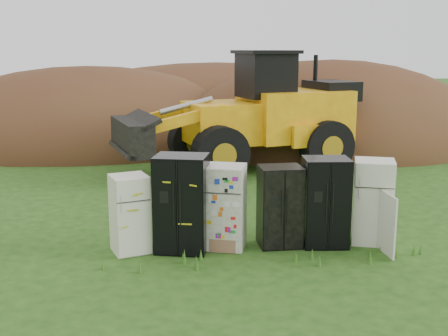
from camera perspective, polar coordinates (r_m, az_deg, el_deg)
The scene contains 11 objects.
ground at distance 11.51m, azimuth 3.29°, elevation -7.94°, with size 120.00×120.00×0.00m, color #204713.
fridge_leftmost at distance 11.13m, azimuth -9.54°, elevation -4.61°, with size 0.68×0.65×1.54m, color white, non-canonical shape.
fridge_black_side at distance 11.04m, azimuth -4.31°, elevation -3.60°, with size 1.00×0.79×1.91m, color black, non-canonical shape.
fridge_sticker at distance 11.19m, azimuth 0.17°, elevation -3.96°, with size 0.75×0.69×1.68m, color white, non-canonical shape.
fridge_dark_mid at distance 11.37m, azimuth 5.70°, elevation -3.90°, with size 0.84×0.68×1.64m, color black, non-canonical shape.
fridge_black_right at distance 11.50m, azimuth 10.25°, elevation -3.42°, with size 0.90×0.75×1.80m, color black, non-canonical shape.
fridge_open_door at distance 11.88m, azimuth 14.88°, elevation -3.31°, with size 0.78×0.72×1.73m, color white, non-canonical shape.
wheel_loader at distance 18.11m, azimuth 1.40°, elevation 5.75°, with size 7.99×3.24×3.87m, color yellow, non-canonical shape.
dirt_mound_right at distance 23.88m, azimuth 10.69°, elevation 2.41°, with size 13.36×9.80×6.97m, color #4E2A19.
dirt_mound_left at distance 25.17m, azimuth -13.46°, elevation 2.78°, with size 15.09×11.32×6.39m, color #4E2A19.
dirt_mound_back at distance 28.33m, azimuth -0.81°, elevation 4.13°, with size 20.05×13.36×6.49m, color #4E2A19.
Camera 1 is at (-1.82, -10.65, 3.95)m, focal length 45.00 mm.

